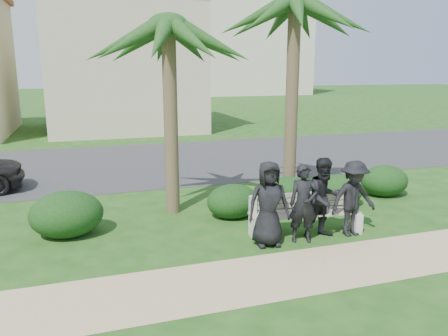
{
  "coord_description": "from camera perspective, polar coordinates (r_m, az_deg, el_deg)",
  "views": [
    {
      "loc": [
        -3.43,
        -7.84,
        3.29
      ],
      "look_at": [
        -0.54,
        1.0,
        1.21
      ],
      "focal_mm": 35.0,
      "sensor_mm": 36.0,
      "label": 1
    }
  ],
  "objects": [
    {
      "name": "stucco_bldg_right",
      "position": [
        25.95,
        -13.07,
        13.14
      ],
      "size": [
        8.4,
        8.4,
        7.3
      ],
      "color": "beige",
      "rests_on": "ground"
    },
    {
      "name": "ground",
      "position": [
        9.17,
        5.23,
        -8.48
      ],
      "size": [
        160.0,
        160.0,
        0.0
      ],
      "primitive_type": "plane",
      "color": "#184513",
      "rests_on": "ground"
    },
    {
      "name": "man_a",
      "position": [
        8.34,
        5.84,
        -4.67
      ],
      "size": [
        0.86,
        0.61,
        1.65
      ],
      "primitive_type": "imported",
      "rotation": [
        0.0,
        0.0,
        -0.11
      ],
      "color": "black",
      "rests_on": "ground"
    },
    {
      "name": "man_d",
      "position": [
        9.17,
        16.53,
        -3.84
      ],
      "size": [
        1.01,
        0.6,
        1.55
      ],
      "primitive_type": "imported",
      "rotation": [
        0.0,
        0.0,
        0.02
      ],
      "color": "black",
      "rests_on": "ground"
    },
    {
      "name": "palm_left",
      "position": [
        10.04,
        -7.29,
        17.69
      ],
      "size": [
        3.0,
        3.0,
        5.15
      ],
      "color": "brown",
      "rests_on": "ground"
    },
    {
      "name": "hedge_d",
      "position": [
        10.83,
        8.42,
        -3.05
      ],
      "size": [
        1.2,
        0.99,
        0.78
      ],
      "primitive_type": "ellipsoid",
      "color": "black",
      "rests_on": "ground"
    },
    {
      "name": "park_bench",
      "position": [
        9.16,
        10.52,
        -6.27
      ],
      "size": [
        2.35,
        0.78,
        0.8
      ],
      "rotation": [
        0.0,
        0.0,
        -0.11
      ],
      "color": "gray",
      "rests_on": "ground"
    },
    {
      "name": "man_b",
      "position": [
        8.61,
        10.33,
        -4.6
      ],
      "size": [
        0.65,
        0.52,
        1.55
      ],
      "primitive_type": "imported",
      "rotation": [
        0.0,
        0.0,
        -0.29
      ],
      "color": "black",
      "rests_on": "ground"
    },
    {
      "name": "hedge_f",
      "position": [
        12.48,
        20.22,
        -1.46
      ],
      "size": [
        1.29,
        1.07,
        0.84
      ],
      "primitive_type": "ellipsoid",
      "color": "black",
      "rests_on": "ground"
    },
    {
      "name": "man_c",
      "position": [
        8.89,
        12.96,
        -3.86
      ],
      "size": [
        0.85,
        0.7,
        1.64
      ],
      "primitive_type": "imported",
      "rotation": [
        0.0,
        0.0,
        0.1
      ],
      "color": "black",
      "rests_on": "ground"
    },
    {
      "name": "hedge_c",
      "position": [
        10.0,
        1.16,
        -4.23
      ],
      "size": [
        1.21,
        1.0,
        0.79
      ],
      "primitive_type": "ellipsoid",
      "color": "black",
      "rests_on": "ground"
    },
    {
      "name": "asphalt_street",
      "position": [
        16.53,
        -5.76,
        1.08
      ],
      "size": [
        160.0,
        8.0,
        0.01
      ],
      "primitive_type": "cube",
      "color": "#2D2D30",
      "rests_on": "ground"
    },
    {
      "name": "palm_right",
      "position": [
        11.32,
        9.25,
        20.25
      ],
      "size": [
        3.0,
        3.0,
        5.8
      ],
      "color": "brown",
      "rests_on": "ground"
    },
    {
      "name": "hedge_e",
      "position": [
        11.2,
        14.73,
        -2.75
      ],
      "size": [
        1.23,
        1.02,
        0.8
      ],
      "primitive_type": "ellipsoid",
      "color": "black",
      "rests_on": "ground"
    },
    {
      "name": "hedge_a",
      "position": [
        9.44,
        -19.89,
        -5.52
      ],
      "size": [
        1.46,
        1.2,
        0.95
      ],
      "primitive_type": "ellipsoid",
      "color": "black",
      "rests_on": "ground"
    },
    {
      "name": "footpath",
      "position": [
        7.68,
        10.66,
        -12.98
      ],
      "size": [
        30.0,
        1.6,
        0.01
      ],
      "primitive_type": "cube",
      "color": "tan",
      "rests_on": "ground"
    }
  ]
}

